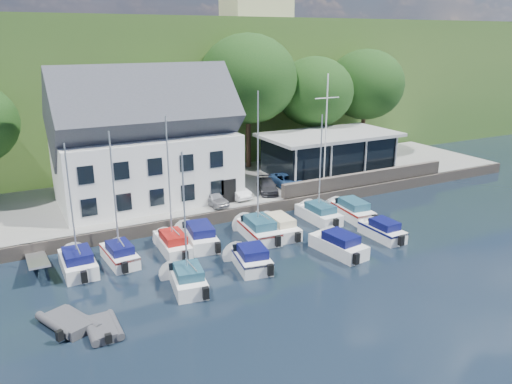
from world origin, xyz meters
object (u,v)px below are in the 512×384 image
boat_r1_3 (199,234)px  boat_r2_4 (382,229)px  car_dgrey (267,186)px  car_blue (288,181)px  car_silver (214,198)px  car_white (234,190)px  flagpole (326,133)px  harbor_building (146,149)px  boat_r1_7 (351,208)px  dinghy_1 (103,327)px  boat_r2_2 (251,256)px  boat_r1_2 (170,191)px  club_pavilion (329,154)px  boat_r2_3 (338,243)px  boat_r1_4 (258,174)px  boat_r1_6 (320,166)px  boat_r1_1 (115,200)px  boat_r2_1 (185,218)px  boat_r1_0 (71,203)px  boat_r1_5 (279,224)px  dinghy_0 (68,321)px

boat_r1_3 → boat_r2_4: bearing=-15.2°
car_dgrey → car_blue: size_ratio=0.96×
car_silver → car_white: size_ratio=0.87×
flagpole → harbor_building: bearing=162.8°
boat_r1_7 → dinghy_1: bearing=-155.4°
boat_r2_2 → boat_r1_2: bearing=137.3°
club_pavilion → car_white: size_ratio=3.45×
boat_r2_2 → boat_r2_3: 6.30m
boat_r1_4 → boat_r1_6: (5.92, 0.81, -0.30)m
boat_r1_1 → boat_r1_3: 6.75m
car_dgrey → boat_r2_2: bearing=-103.7°
harbor_building → boat_r1_2: size_ratio=1.66×
car_silver → flagpole: bearing=-10.7°
harbor_building → boat_r2_4: harbor_building is taller
harbor_building → boat_r1_1: size_ratio=1.67×
club_pavilion → boat_r2_1: boat_r2_1 is taller
car_silver → boat_r1_0: 12.96m
boat_r1_6 → boat_r2_2: size_ratio=1.77×
boat_r1_2 → boat_r2_1: (-0.93, -5.43, 0.02)m
car_blue → boat_r1_5: size_ratio=0.61×
car_blue → boat_r1_1: boat_r1_1 is taller
boat_r1_7 → boat_r2_1: 17.16m
boat_r1_5 → boat_r1_6: (4.15, 0.80, 3.77)m
boat_r1_1 → boat_r1_5: size_ratio=1.32×
flagpole → boat_r2_2: 16.01m
boat_r1_0 → boat_r2_4: 21.39m
boat_r1_1 → boat_r1_4: (9.96, -0.44, 0.47)m
car_dgrey → boat_r2_1: boat_r2_1 is taller
boat_r1_1 → boat_r1_2: (3.62, 0.12, 0.04)m
boat_r1_2 → boat_r1_7: (15.07, -0.35, -3.58)m
boat_r1_0 → boat_r1_2: 6.22m
harbor_building → boat_r1_1: (-4.66, -9.03, -1.05)m
boat_r1_7 → dinghy_1: boat_r1_7 is taller
boat_r2_2 → dinghy_1: size_ratio=1.85×
car_silver → boat_r2_1: boat_r2_1 is taller
car_blue → dinghy_0: size_ratio=1.25×
boat_r2_2 → boat_r1_3: bearing=116.6°
boat_r2_2 → dinghy_0: boat_r2_2 is taller
car_dgrey → dinghy_0: 22.45m
club_pavilion → car_dgrey: bearing=-164.1°
club_pavilion → car_dgrey: (-8.22, -2.34, -1.50)m
boat_r1_2 → boat_r1_0: bearing=-176.6°
car_silver → boat_r2_3: bearing=-73.6°
car_blue → boat_r2_2: bearing=-127.7°
boat_r1_5 → dinghy_0: size_ratio=2.06×
boat_r1_0 → boat_r1_4: (12.56, -0.42, 0.28)m
boat_r1_3 → dinghy_1: (-8.38, -8.15, -0.45)m
car_white → club_pavilion: bearing=4.7°
car_dgrey → boat_r1_3: 10.47m
club_pavilion → boat_r1_4: boat_r1_4 is taller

